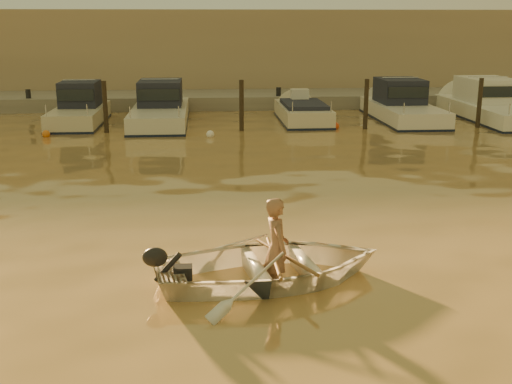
{
  "coord_description": "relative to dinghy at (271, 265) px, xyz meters",
  "views": [
    {
      "loc": [
        -1.72,
        -11.45,
        4.26
      ],
      "look_at": [
        -0.64,
        1.57,
        0.75
      ],
      "focal_mm": 45.0,
      "sensor_mm": 36.0,
      "label": 1
    }
  ],
  "objects": [
    {
      "name": "ground_plane",
      "position": [
        0.64,
        1.43,
        -0.28
      ],
      "size": [
        160.0,
        160.0,
        0.0
      ],
      "primitive_type": "plane",
      "color": "olive",
      "rests_on": "ground"
    },
    {
      "name": "piling_3",
      "position": [
        5.44,
        15.23,
        0.62
      ],
      "size": [
        0.18,
        0.18,
        2.2
      ],
      "primitive_type": "cylinder",
      "color": "#2D2319",
      "rests_on": "ground_plane"
    },
    {
      "name": "moored_boat_5",
      "position": [
        11.73,
        17.43,
        0.34
      ],
      "size": [
        2.53,
        8.4,
        1.75
      ],
      "primitive_type": null,
      "color": "white",
      "rests_on": "ground_plane"
    },
    {
      "name": "moored_boat_4",
      "position": [
        7.67,
        17.43,
        0.34
      ],
      "size": [
        2.29,
        7.05,
        1.75
      ],
      "primitive_type": null,
      "color": "silver",
      "rests_on": "ground_plane"
    },
    {
      "name": "waterfront_building",
      "position": [
        0.64,
        28.43,
        2.12
      ],
      "size": [
        46.0,
        7.0,
        4.8
      ],
      "primitive_type": "cube",
      "color": "#9E8466",
      "rests_on": "quay"
    },
    {
      "name": "quay",
      "position": [
        0.64,
        22.93,
        -0.13
      ],
      "size": [
        52.0,
        4.0,
        1.0
      ],
      "primitive_type": "cube",
      "color": "gray",
      "rests_on": "ground_plane"
    },
    {
      "name": "piling_4",
      "position": [
        10.14,
        15.23,
        0.62
      ],
      "size": [
        0.18,
        0.18,
        2.2
      ],
      "primitive_type": "cylinder",
      "color": "#2D2319",
      "rests_on": "ground_plane"
    },
    {
      "name": "fender_c",
      "position": [
        -0.83,
        13.89,
        -0.18
      ],
      "size": [
        0.3,
        0.3,
        0.3
      ],
      "primitive_type": "sphere",
      "color": "white",
      "rests_on": "ground_plane"
    },
    {
      "name": "dinghy",
      "position": [
        0.0,
        0.0,
        0.0
      ],
      "size": [
        4.29,
        3.39,
        0.8
      ],
      "primitive_type": "imported",
      "rotation": [
        0.0,
        0.0,
        1.74
      ],
      "color": "silver",
      "rests_on": "ground_plane"
    },
    {
      "name": "fender_b",
      "position": [
        -7.0,
        14.47,
        -0.18
      ],
      "size": [
        0.3,
        0.3,
        0.3
      ],
      "primitive_type": "sphere",
      "color": "orange",
      "rests_on": "ground_plane"
    },
    {
      "name": "moored_boat_1",
      "position": [
        -6.29,
        17.43,
        0.34
      ],
      "size": [
        1.94,
        5.87,
        1.75
      ],
      "primitive_type": null,
      "color": "beige",
      "rests_on": "ground_plane"
    },
    {
      "name": "person",
      "position": [
        0.1,
        0.02,
        0.29
      ],
      "size": [
        0.52,
        0.7,
        1.74
      ],
      "primitive_type": "imported",
      "rotation": [
        0.0,
        0.0,
        1.74
      ],
      "color": "#916448",
      "rests_on": "dinghy"
    },
    {
      "name": "fender_e",
      "position": [
        7.93,
        14.5,
        -0.18
      ],
      "size": [
        0.3,
        0.3,
        0.3
      ],
      "primitive_type": "sphere",
      "color": "silver",
      "rests_on": "ground_plane"
    },
    {
      "name": "piling_1",
      "position": [
        -4.86,
        15.23,
        0.62
      ],
      "size": [
        0.18,
        0.18,
        2.2
      ],
      "primitive_type": "cylinder",
      "color": "#2D2319",
      "rests_on": "ground_plane"
    },
    {
      "name": "moored_boat_3",
      "position": [
        3.23,
        17.43,
        -0.06
      ],
      "size": [
        1.93,
        5.63,
        0.95
      ],
      "primitive_type": null,
      "color": "beige",
      "rests_on": "ground_plane"
    },
    {
      "name": "oar_starboard",
      "position": [
        0.05,
        0.01,
        0.14
      ],
      "size": [
        0.07,
        2.1,
        0.13
      ],
      "primitive_type": "cylinder",
      "rotation": [
        1.54,
        0.0,
        -0.0
      ],
      "color": "brown",
      "rests_on": "dinghy"
    },
    {
      "name": "fender_d",
      "position": [
        4.28,
        15.46,
        -0.18
      ],
      "size": [
        0.3,
        0.3,
        0.3
      ],
      "primitive_type": "sphere",
      "color": "#E1471A",
      "rests_on": "ground_plane"
    },
    {
      "name": "moored_boat_2",
      "position": [
        -2.9,
        17.43,
        0.34
      ],
      "size": [
        2.26,
        7.59,
        1.75
      ],
      "primitive_type": null,
      "color": "silver",
      "rests_on": "ground_plane"
    },
    {
      "name": "outboard_motor",
      "position": [
        -1.48,
        -0.26,
        -0.0
      ],
      "size": [
        0.95,
        0.55,
        0.7
      ],
      "primitive_type": null,
      "rotation": [
        0.0,
        0.0,
        0.17
      ],
      "color": "black",
      "rests_on": "dinghy"
    },
    {
      "name": "oar_port",
      "position": [
        0.25,
        0.04,
        0.14
      ],
      "size": [
        0.84,
        1.97,
        0.13
      ],
      "primitive_type": "cylinder",
      "rotation": [
        1.54,
        0.0,
        0.38
      ],
      "color": "olive",
      "rests_on": "dinghy"
    },
    {
      "name": "piling_2",
      "position": [
        0.44,
        15.23,
        0.62
      ],
      "size": [
        0.18,
        0.18,
        2.2
      ],
      "primitive_type": "cylinder",
      "color": "#2D2319",
      "rests_on": "ground_plane"
    }
  ]
}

